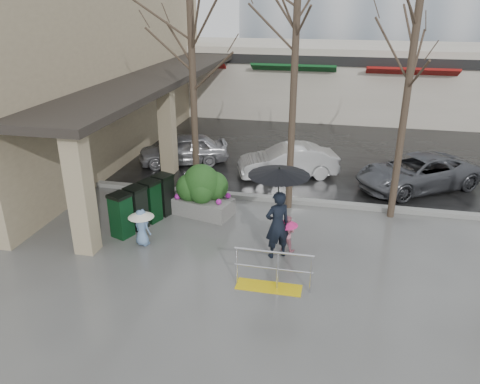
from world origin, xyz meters
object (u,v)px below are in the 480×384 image
at_px(child_blue, 142,223).
at_px(woman, 278,202).
at_px(tree_west, 192,48).
at_px(car_b, 288,161).
at_px(handrail, 272,275).
at_px(tree_midwest, 296,45).
at_px(planter, 202,191).
at_px(car_c, 417,172).
at_px(news_boxes, 144,204).
at_px(child_pink, 286,231).
at_px(tree_mideast, 412,61).
at_px(car_a, 183,149).

bearing_deg(child_blue, woman, -156.48).
height_order(tree_west, woman, tree_west).
bearing_deg(car_b, handrail, -15.44).
xyz_separation_m(tree_midwest, car_b, (-0.40, 2.89, -4.60)).
height_order(planter, car_b, planter).
height_order(child_blue, car_c, car_c).
height_order(news_boxes, car_c, news_boxes).
height_order(tree_midwest, car_c, tree_midwest).
bearing_deg(planter, child_pink, -31.23).
distance_m(planter, news_boxes, 1.90).
height_order(handrail, car_b, car_b).
bearing_deg(car_c, planter, -94.54).
relative_size(tree_midwest, child_pink, 6.59).
bearing_deg(news_boxes, woman, 6.74).
relative_size(woman, car_b, 0.68).
xyz_separation_m(tree_west, child_blue, (-0.55, -3.44, -4.41)).
distance_m(planter, car_c, 7.97).
xyz_separation_m(child_pink, car_b, (-0.67, 5.79, 0.02)).
relative_size(woman, news_boxes, 1.07).
bearing_deg(tree_midwest, child_blue, -137.41).
relative_size(car_b, car_c, 0.84).
xyz_separation_m(handrail, tree_mideast, (3.14, 4.80, 4.48)).
height_order(tree_midwest, child_pink, tree_midwest).
distance_m(tree_midwest, news_boxes, 6.60).
bearing_deg(planter, child_blue, -114.84).
bearing_deg(woman, handrail, 59.99).
xyz_separation_m(handrail, child_pink, (0.11, 1.90, 0.24)).
height_order(tree_mideast, child_blue, tree_mideast).
bearing_deg(handrail, car_b, 94.13).
relative_size(handrail, news_boxes, 0.78).
height_order(tree_west, tree_midwest, tree_midwest).
height_order(child_pink, planter, planter).
bearing_deg(child_blue, news_boxes, -48.22).
bearing_deg(tree_midwest, car_a, 144.47).
xyz_separation_m(woman, planter, (-2.73, 2.16, -0.79)).
xyz_separation_m(tree_midwest, planter, (-2.67, -1.11, -4.42)).
xyz_separation_m(news_boxes, car_c, (8.57, 4.87, -0.04)).
bearing_deg(planter, handrail, -52.48).
bearing_deg(handrail, woman, 93.57).
xyz_separation_m(news_boxes, car_a, (-0.65, 5.69, -0.04)).
bearing_deg(tree_mideast, woman, -134.68).
bearing_deg(child_blue, car_b, -96.97).
distance_m(tree_midwest, car_a, 7.54).
height_order(handrail, planter, planter).
distance_m(tree_mideast, news_boxes, 8.89).
xyz_separation_m(tree_west, car_b, (2.80, 2.89, -4.45)).
xyz_separation_m(woman, car_c, (4.29, 5.93, -0.97)).
xyz_separation_m(tree_midwest, child_pink, (0.27, -2.90, -4.62)).
height_order(child_blue, news_boxes, news_boxes).
xyz_separation_m(handrail, child_blue, (-3.91, 1.36, 0.30)).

